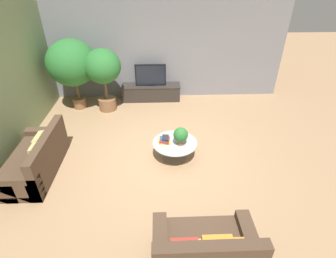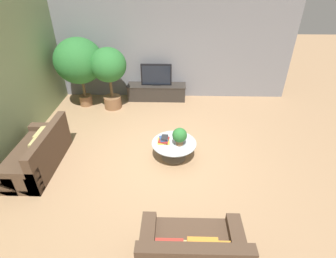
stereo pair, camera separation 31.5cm
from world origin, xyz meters
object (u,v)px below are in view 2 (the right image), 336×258
Objects in this scene: couch_near_entry at (192,252)px; potted_plant_tabletop at (180,136)px; media_console at (157,92)px; potted_palm_corner at (109,68)px; couch_by_wall at (38,154)px; coffee_table at (174,147)px; potted_palm_tall at (79,62)px; television at (156,75)px.

potted_plant_tabletop is at bearing -86.46° from couch_near_entry.
potted_plant_tabletop is (0.67, -2.97, 0.36)m from media_console.
couch_by_wall is at bearing -110.31° from potted_palm_corner.
couch_by_wall reaches higher than potted_plant_tabletop.
media_console is 4.61× the size of potted_plant_tabletop.
coffee_table is at bearing -52.10° from potted_palm_corner.
media_console is 1.01× the size of potted_palm_corner.
couch_by_wall and couch_near_entry have the same top height.
media_console is at bearing 102.65° from potted_plant_tabletop.
couch_by_wall is 2.99m from potted_palm_corner.
potted_palm_tall reaches higher than coffee_table.
media_console is at bearing -81.34° from couch_near_entry.
potted_palm_corner is (0.99, 2.67, 0.90)m from couch_by_wall.
television reaches higher than couch_near_entry.
media_console is 1.03× the size of couch_by_wall.
couch_near_entry is 5.26m from potted_palm_corner.
potted_plant_tabletop is at bearing -77.34° from television.
television is 3.05m from potted_plant_tabletop.
coffee_table is 0.55× the size of couch_by_wall.
media_console is 2.40m from potted_palm_tall.
potted_palm_tall is at bearing -168.08° from television.
television reaches higher than media_console.
potted_plant_tabletop is (2.76, -2.53, -0.71)m from potted_palm_tall.
potted_palm_tall is 1.12× the size of potted_palm_corner.
potted_plant_tabletop is (-0.15, 2.37, 0.32)m from couch_near_entry.
potted_palm_corner is (-1.25, -0.59, 0.94)m from media_console.
television is at bearing 145.52° from couch_by_wall.
coffee_table is at bearing -79.25° from media_console.
potted_palm_corner reaches higher than couch_near_entry.
potted_palm_corner reaches higher than television.
coffee_table is at bearing -79.24° from television.
potted_palm_corner is 4.55× the size of potted_plant_tabletop.
potted_palm_corner is 3.11m from potted_plant_tabletop.
media_console is 3.07m from potted_plant_tabletop.
couch_by_wall is 0.88× the size of potted_palm_tall.
television reaches higher than coffee_table.
television is at bearing 11.92° from potted_palm_tall.
media_console is 5.41m from couch_near_entry.
media_console is at bearing 100.75° from coffee_table.
potted_palm_tall is (-2.91, 4.90, 1.03)m from couch_near_entry.
potted_plant_tabletop is at bearing -77.35° from media_console.
television is 0.46× the size of potted_palm_tall.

